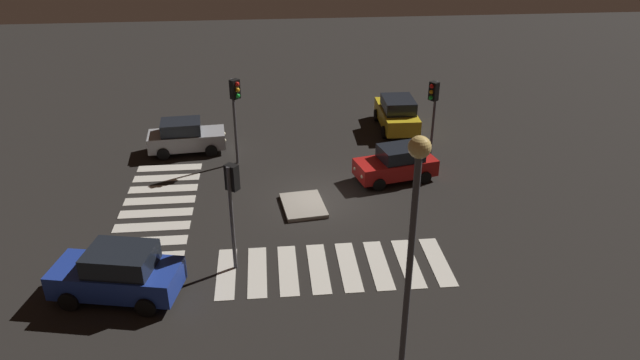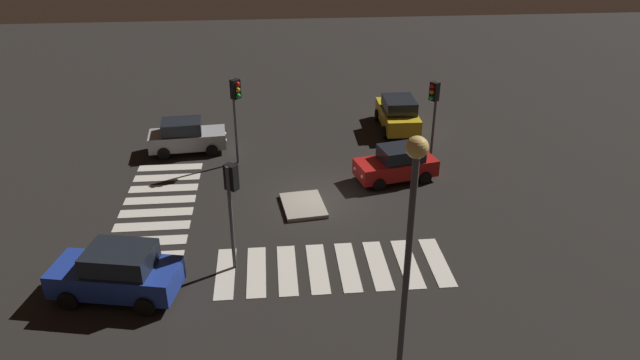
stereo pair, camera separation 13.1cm
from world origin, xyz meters
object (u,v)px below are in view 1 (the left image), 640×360
at_px(car_silver, 186,137).
at_px(car_red, 397,164).
at_px(traffic_light_east, 232,191).
at_px(traffic_island, 303,206).
at_px(traffic_light_west, 433,100).
at_px(car_yellow, 397,114).
at_px(traffic_light_south, 235,101).
at_px(car_blue, 118,273).
at_px(street_lamp, 413,227).

bearing_deg(car_silver, car_red, -27.14).
bearing_deg(traffic_light_east, traffic_island, 3.00).
distance_m(car_red, traffic_light_west, 4.13).
height_order(traffic_island, car_yellow, car_yellow).
relative_size(car_silver, traffic_light_east, 0.99).
distance_m(traffic_light_south, traffic_light_east, 9.11).
bearing_deg(traffic_island, car_yellow, 145.26).
relative_size(car_red, traffic_light_west, 1.02).
relative_size(car_blue, car_silver, 1.11).
relative_size(traffic_island, traffic_light_south, 0.58).
relative_size(car_silver, traffic_light_west, 1.03).
bearing_deg(car_red, car_silver, -35.27).
bearing_deg(traffic_light_east, street_lamp, -105.71).
distance_m(car_silver, traffic_light_west, 13.17).
height_order(car_yellow, traffic_light_east, traffic_light_east).
bearing_deg(car_silver, traffic_island, -53.64).
relative_size(traffic_light_west, traffic_light_east, 0.96).
relative_size(car_silver, traffic_light_south, 0.93).
bearing_deg(car_silver, car_yellow, 5.35).
distance_m(traffic_island, car_silver, 8.91).
bearing_deg(car_red, street_lamp, 65.59).
relative_size(car_red, street_lamp, 0.54).
height_order(traffic_light_south, traffic_light_west, traffic_light_south).
height_order(traffic_light_west, street_lamp, street_lamp).
height_order(traffic_island, traffic_light_west, traffic_light_west).
xyz_separation_m(car_yellow, street_lamp, (19.29, -4.02, 4.31)).
bearing_deg(traffic_light_east, traffic_light_west, -10.70).
relative_size(traffic_island, traffic_light_west, 0.64).
bearing_deg(traffic_island, street_lamp, 11.28).
bearing_deg(traffic_light_east, car_silver, 51.85).
distance_m(traffic_light_south, traffic_light_west, 10.01).
relative_size(traffic_island, car_silver, 0.62).
height_order(car_silver, traffic_light_west, traffic_light_west).
xyz_separation_m(traffic_light_west, traffic_light_east, (9.16, -9.81, 0.13)).
xyz_separation_m(traffic_island, car_silver, (-6.69, -5.84, 0.78)).
bearing_deg(car_red, traffic_light_west, -144.99).
height_order(car_yellow, car_red, car_yellow).
height_order(traffic_light_west, traffic_light_east, traffic_light_east).
distance_m(car_blue, traffic_light_east, 4.83).
xyz_separation_m(traffic_light_south, traffic_light_east, (9.11, 0.19, -0.20)).
bearing_deg(car_blue, street_lamp, 163.34).
distance_m(traffic_light_west, street_lamp, 16.31).
bearing_deg(car_silver, traffic_light_east, -79.16).
xyz_separation_m(traffic_light_south, street_lamp, (15.34, 5.06, 1.86)).
bearing_deg(car_blue, traffic_light_east, -149.10).
height_order(traffic_light_east, street_lamp, street_lamp).
height_order(traffic_island, car_blue, car_blue).
xyz_separation_m(car_blue, traffic_light_east, (-1.39, 4.03, 2.27)).
xyz_separation_m(car_blue, traffic_light_south, (-10.50, 3.85, 2.47)).
distance_m(traffic_island, car_yellow, 10.76).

